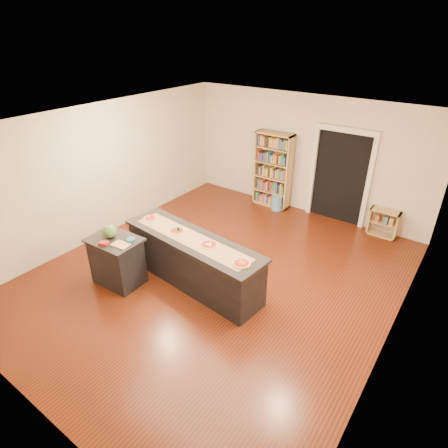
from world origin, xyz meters
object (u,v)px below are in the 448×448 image
Objects in this scene: kitchen_island at (193,261)px; side_counter at (117,261)px; waste_bin at (277,203)px; watermelon at (110,231)px; bookshelf at (273,170)px; low_shelf at (383,223)px.

side_counter is at bearing -139.37° from kitchen_island.
kitchen_island is 3.53m from waste_bin.
watermelon is (-0.98, -4.27, 0.82)m from waste_bin.
bookshelf is at bearing 81.06° from watermelon.
kitchen_island reaches higher than side_counter.
low_shelf is at bearing 50.73° from side_counter.
kitchen_island is 1.52m from watermelon.
watermelon is (-1.20, -0.76, 0.55)m from kitchen_island.
waste_bin is at bearing 77.13° from watermelon.
side_counter is at bearing -126.85° from low_shelf.
bookshelf is 0.82m from waste_bin.
kitchen_island is 1.35m from side_counter.
bookshelf is 3.04× the size of low_shelf.
watermelon is at bearing -98.94° from bookshelf.
kitchen_island is 3.77m from bookshelf.
low_shelf is at bearing 0.71° from bookshelf.
watermelon is (-0.70, -4.46, 0.07)m from bookshelf.
bookshelf is 2.85m from low_shelf.
watermelon reaches higher than kitchen_island.
kitchen_island reaches higher than waste_bin.
side_counter is 4.38m from waste_bin.
bookshelf is at bearing 103.41° from kitchen_island.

